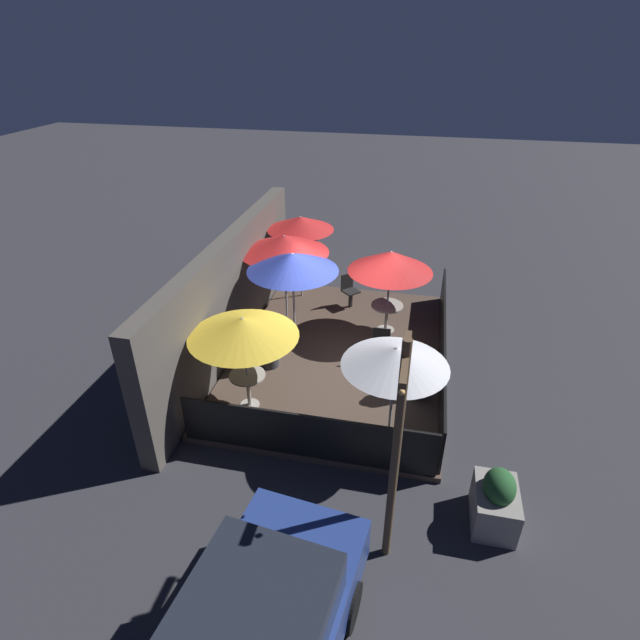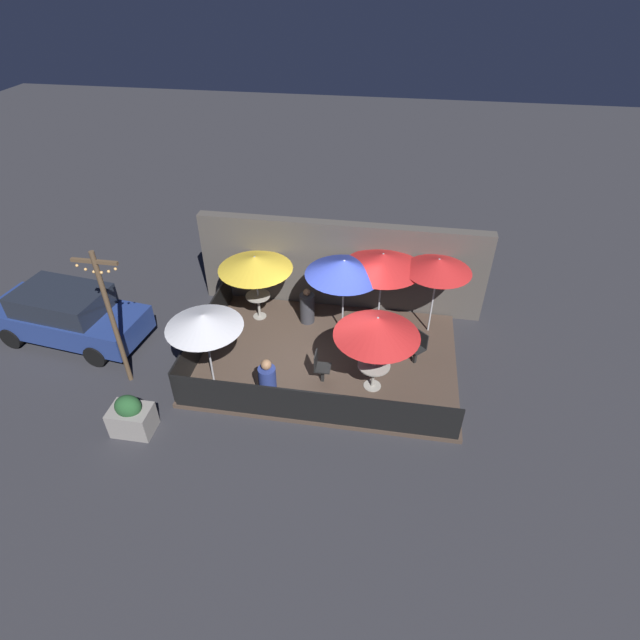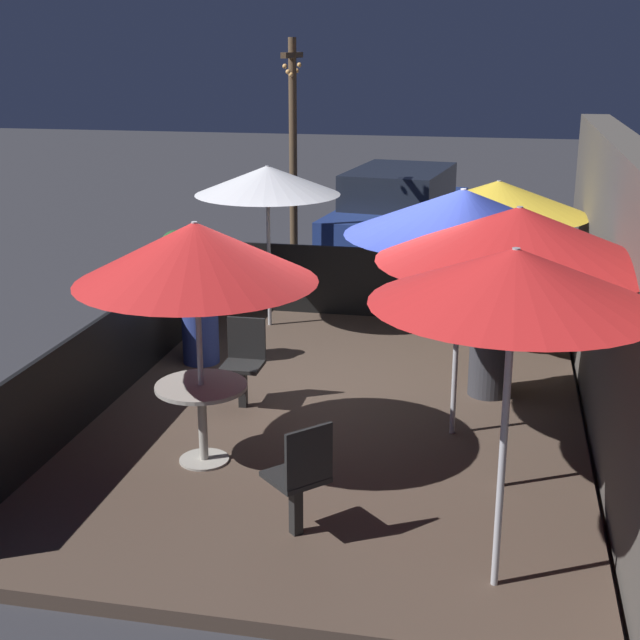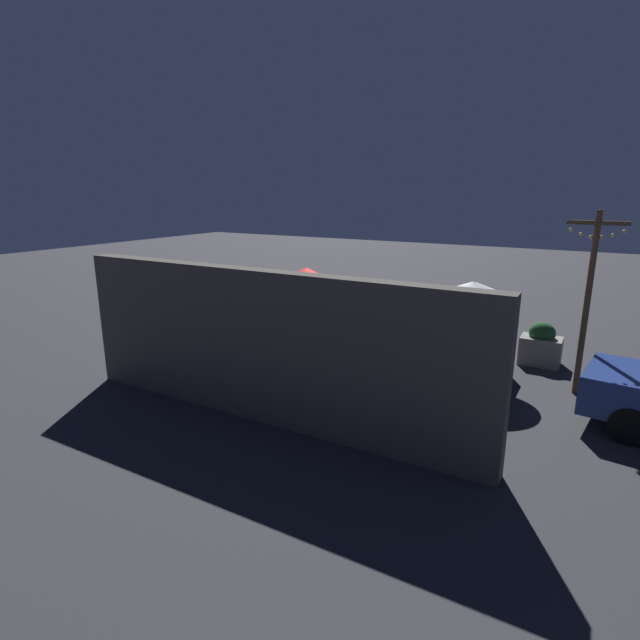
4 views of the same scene
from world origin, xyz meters
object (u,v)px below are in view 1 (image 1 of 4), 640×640
dining_table_1 (387,310)px  light_post (396,448)px  patio_umbrella_4 (293,262)px  patio_umbrella_5 (300,223)px  patio_umbrella_1 (391,261)px  planter_box (496,501)px  patio_chair_1 (349,289)px  patio_umbrella_0 (243,327)px  patio_umbrella_3 (396,357)px  patio_umbrella_2 (284,244)px  patron_1 (269,347)px  dining_table_0 (248,382)px  patron_0 (417,372)px  patio_chair_0 (381,341)px

dining_table_1 → light_post: light_post is taller
patio_umbrella_4 → patio_umbrella_5: patio_umbrella_5 is taller
patio_umbrella_4 → light_post: 5.91m
patio_umbrella_1 → planter_box: (-5.36, -2.23, -1.56)m
patio_umbrella_5 → patio_chair_1: size_ratio=2.53×
patio_umbrella_0 → patio_chair_1: patio_umbrella_0 is taller
patio_umbrella_3 → planter_box: 2.72m
patio_umbrella_2 → patron_1: 2.67m
patio_umbrella_1 → dining_table_0: bearing=145.8°
patio_umbrella_1 → patron_0: 2.95m
patio_umbrella_2 → patio_umbrella_0: bearing=-177.1°
patio_umbrella_1 → patron_0: patio_umbrella_1 is taller
dining_table_1 → patron_1: bearing=131.0°
dining_table_0 → light_post: (-2.68, -3.07, 1.40)m
patio_chair_1 → patio_umbrella_3: bearing=-29.0°
patio_umbrella_4 → patron_0: size_ratio=1.85×
patio_umbrella_3 → patio_chair_1: bearing=17.1°
patio_umbrella_4 → dining_table_1: bearing=-64.0°
patio_umbrella_0 → patio_chair_0: 3.59m
patron_1 → light_post: bearing=52.0°
dining_table_1 → light_post: 6.46m
patio_umbrella_4 → patio_chair_0: bearing=-97.9°
patio_umbrella_1 → light_post: 6.30m
patio_umbrella_5 → dining_table_1: size_ratio=2.94×
patio_umbrella_3 → dining_table_0: size_ratio=2.72×
patio_umbrella_4 → patio_chair_1: bearing=-25.2°
dining_table_0 → patron_0: patron_0 is taller
patio_umbrella_1 → patron_0: (-2.48, -0.87, -1.35)m
patio_umbrella_0 → patio_umbrella_1: patio_umbrella_1 is taller
patio_umbrella_2 → patio_chair_1: (1.14, -1.48, -1.64)m
dining_table_0 → patio_chair_0: patio_chair_0 is taller
patio_umbrella_2 → patio_umbrella_5: bearing=-1.4°
patron_1 → patio_chair_1: bearing=173.0°
patio_umbrella_5 → patio_umbrella_0: bearing=-178.3°
patio_chair_1 → patio_umbrella_1: bearing=-0.0°
patio_chair_0 → planter_box: planter_box is taller
patio_umbrella_0 → planter_box: size_ratio=1.99×
patio_umbrella_2 → patio_chair_0: size_ratio=2.63×
patio_umbrella_3 → patron_0: bearing=-15.0°
patio_chair_0 → patio_umbrella_2: bearing=63.5°
patio_umbrella_0 → light_post: size_ratio=0.56×
patio_chair_1 → patio_umbrella_4: bearing=-71.4°
patio_umbrella_3 → dining_table_1: size_ratio=2.61×
patio_umbrella_2 → dining_table_0: bearing=-177.1°
dining_table_0 → patio_chair_1: patio_chair_1 is taller
patio_umbrella_1 → patio_umbrella_4: patio_umbrella_4 is taller
patio_chair_0 → patio_umbrella_5: bearing=42.8°
patio_chair_1 → patron_1: 3.48m
patio_umbrella_3 → patron_1: 3.76m
patio_umbrella_2 → light_post: 7.01m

